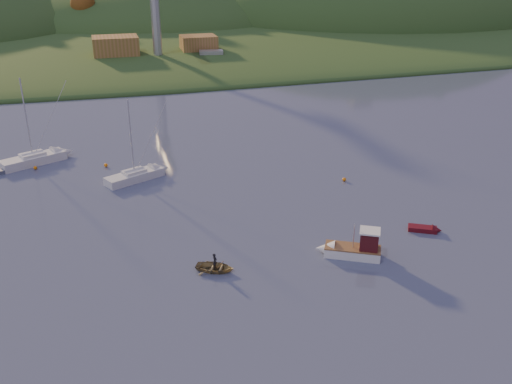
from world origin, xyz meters
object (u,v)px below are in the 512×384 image
object	(u,v)px
sailboat_near	(33,159)
grey_dinghy	(5,171)
sailboat_far	(135,175)
red_tender	(429,229)
fishing_boat	(348,248)
canoe	(215,267)

from	to	relation	value
sailboat_near	grey_dinghy	xyz separation A→B (m)	(-3.50, -2.37, -0.52)
sailboat_far	red_tender	xyz separation A→B (m)	(29.26, -23.16, -0.46)
fishing_boat	grey_dinghy	bearing A→B (deg)	-15.14
fishing_boat	sailboat_near	world-z (taller)	sailboat_near
sailboat_near	red_tender	bearing A→B (deg)	-64.16
sailboat_far	grey_dinghy	xyz separation A→B (m)	(-16.64, 7.55, -0.45)
sailboat_far	canoe	size ratio (longest dim) A/B	2.95
sailboat_near	red_tender	distance (m)	53.79
grey_dinghy	sailboat_near	bearing A→B (deg)	15.71
sailboat_far	canoe	xyz separation A→B (m)	(5.43, -24.75, -0.33)
fishing_boat	sailboat_far	size ratio (longest dim) A/B	0.61
sailboat_far	red_tender	bearing A→B (deg)	-64.17
fishing_boat	sailboat_near	size ratio (longest dim) A/B	0.54
red_tender	fishing_boat	bearing A→B (deg)	-138.40
fishing_boat	sailboat_far	world-z (taller)	sailboat_far
sailboat_far	canoe	distance (m)	25.34
canoe	grey_dinghy	size ratio (longest dim) A/B	1.02
sailboat_far	fishing_boat	bearing A→B (deg)	-79.58
sailboat_near	sailboat_far	world-z (taller)	sailboat_near
sailboat_far	sailboat_near	bearing A→B (deg)	117.14
red_tender	grey_dinghy	size ratio (longest dim) A/B	1.02
sailboat_far	grey_dinghy	distance (m)	18.28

